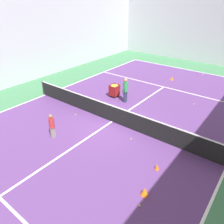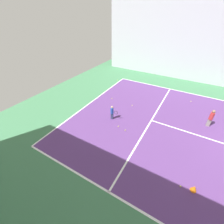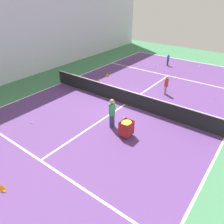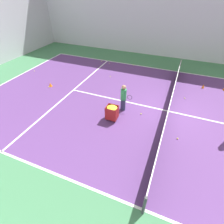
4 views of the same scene
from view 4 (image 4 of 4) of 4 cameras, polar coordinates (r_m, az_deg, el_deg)
ground_plane at (r=10.80m, az=17.94°, el=0.25°), size 34.28×34.28×0.00m
court_playing_area at (r=10.80m, az=17.94°, el=0.25°), size 11.96×23.72×0.00m
line_baseline_far at (r=16.07m, az=-28.89°, el=9.94°), size 11.96×0.10×0.00m
line_sideline_left at (r=6.81m, az=10.20°, el=-28.93°), size 0.10×23.72×0.00m
line_sideline_right at (r=16.07m, az=20.87°, el=12.19°), size 0.10×23.72×0.00m
line_service_far at (r=12.63m, az=-12.48°, el=7.04°), size 11.96×0.10×0.00m
line_centre_service at (r=10.79m, az=17.94°, el=0.27°), size 0.10×13.04×0.00m
hall_enclosure_right at (r=18.27m, az=25.40°, el=28.81°), size 0.15×30.58×8.89m
tennis_net at (r=10.50m, az=18.47°, el=2.54°), size 12.26×0.10×1.02m
coach_at_net at (r=9.89m, az=3.79°, el=5.15°), size 0.36×0.66×1.63m
ball_cart at (r=9.31m, az=0.00°, el=0.51°), size 0.54×0.61×0.86m
training_cone_0 at (r=14.10m, az=27.67°, el=7.48°), size 0.17×0.17×0.30m
training_cone_2 at (r=13.50m, az=-19.50°, el=8.43°), size 0.26×0.26×0.28m
tennis_ball_0 at (r=13.45m, az=-19.88°, el=7.72°), size 0.07×0.07×0.07m
tennis_ball_4 at (r=17.21m, az=-3.40°, el=16.24°), size 0.07×0.07×0.07m
tennis_ball_5 at (r=16.46m, az=-23.99°, el=12.12°), size 0.07×0.07×0.07m
tennis_ball_6 at (r=9.12m, az=20.61°, el=-8.12°), size 0.07×0.07×0.07m
tennis_ball_7 at (r=16.41m, az=7.02°, el=14.96°), size 0.07×0.07×0.07m
tennis_ball_8 at (r=12.32m, az=22.65°, el=4.19°), size 0.07×0.07×0.07m
tennis_ball_12 at (r=14.15m, az=-0.57°, el=11.49°), size 0.07×0.07×0.07m
tennis_ball_14 at (r=16.68m, az=-0.93°, el=15.61°), size 0.07×0.07×0.07m
tennis_ball_15 at (r=10.15m, az=9.44°, el=-0.57°), size 0.07×0.07×0.07m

